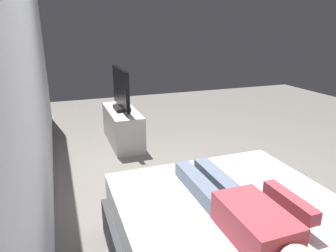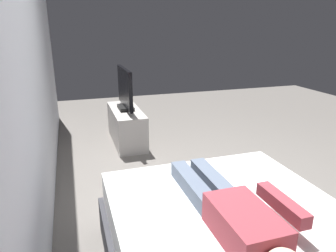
{
  "view_description": "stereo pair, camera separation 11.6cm",
  "coord_description": "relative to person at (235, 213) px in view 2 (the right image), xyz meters",
  "views": [
    {
      "loc": [
        -2.3,
        1.34,
        1.65
      ],
      "look_at": [
        0.46,
        0.33,
        0.69
      ],
      "focal_mm": 32.98,
      "sensor_mm": 36.0,
      "label": 1
    },
    {
      "loc": [
        -2.34,
        1.23,
        1.65
      ],
      "look_at": [
        0.46,
        0.33,
        0.69
      ],
      "focal_mm": 32.98,
      "sensor_mm": 36.0,
      "label": 2
    }
  ],
  "objects": [
    {
      "name": "tv_stand",
      "position": [
        2.94,
        0.1,
        -0.37
      ],
      "size": [
        1.1,
        0.4,
        0.5
      ],
      "primitive_type": "cube",
      "color": "#B7B2AD",
      "rests_on": "ground"
    },
    {
      "name": "tv",
      "position": [
        2.94,
        0.1,
        0.16
      ],
      "size": [
        0.88,
        0.2,
        0.59
      ],
      "color": "black",
      "rests_on": "tv_stand"
    },
    {
      "name": "ground_plane",
      "position": [
        0.99,
        -0.39,
        -0.62
      ],
      "size": [
        10.0,
        10.0,
        0.0
      ],
      "primitive_type": "plane",
      "color": "slate"
    },
    {
      "name": "remote",
      "position": [
        0.15,
        -0.4,
        -0.07
      ],
      "size": [
        0.15,
        0.04,
        0.02
      ],
      "primitive_type": "cube",
      "color": "black",
      "rests_on": "bed"
    },
    {
      "name": "back_wall",
      "position": [
        1.39,
        1.14,
        0.78
      ],
      "size": [
        6.4,
        0.1,
        2.8
      ],
      "primitive_type": "cube",
      "color": "silver",
      "rests_on": "ground"
    },
    {
      "name": "person",
      "position": [
        0.0,
        0.0,
        0.0
      ],
      "size": [
        1.26,
        0.46,
        0.18
      ],
      "color": "#993842",
      "rests_on": "bed"
    }
  ]
}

